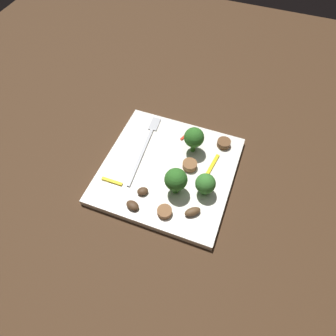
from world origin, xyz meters
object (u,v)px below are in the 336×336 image
object	(u,v)px
sausage_slice_2	(224,143)
pepper_strip_1	(213,165)
plate	(168,170)
mushroom_2	(132,205)
mushroom_0	(193,212)
mushroom_1	(143,191)
pepper_strip_0	(112,181)
sausage_slice_0	(190,165)
pepper_strip_2	(188,134)
sausage_slice_1	(165,212)
broccoli_floret_2	(176,180)
broccoli_floret_1	(205,184)
fork	(146,144)
broccoli_floret_0	(194,138)

from	to	relation	value
sausage_slice_2	pepper_strip_1	bearing A→B (deg)	172.68
plate	mushroom_2	distance (m)	0.11
plate	mushroom_0	world-z (taller)	mushroom_0
mushroom_1	mushroom_2	size ratio (longest dim) A/B	0.82
mushroom_1	pepper_strip_0	bearing A→B (deg)	88.65
sausage_slice_2	sausage_slice_0	bearing A→B (deg)	148.07
pepper_strip_2	sausage_slice_1	bearing A→B (deg)	-174.00
broccoli_floret_2	broccoli_floret_1	bearing A→B (deg)	-72.56
broccoli_floret_2	mushroom_2	xyz separation A→B (m)	(-0.06, 0.06, -0.03)
plate	pepper_strip_2	world-z (taller)	pepper_strip_2
pepper_strip_0	sausage_slice_0	bearing A→B (deg)	-56.38
sausage_slice_2	pepper_strip_1	distance (m)	0.06
mushroom_2	pepper_strip_0	size ratio (longest dim) A/B	0.60
fork	pepper_strip_0	world-z (taller)	same
broccoli_floret_0	mushroom_1	size ratio (longest dim) A/B	2.92
broccoli_floret_0	sausage_slice_1	distance (m)	0.15
sausage_slice_1	fork	bearing A→B (deg)	34.70
plate	broccoli_floret_2	distance (m)	0.07
pepper_strip_0	mushroom_2	bearing A→B (deg)	-120.70
sausage_slice_1	pepper_strip_2	bearing A→B (deg)	6.00
pepper_strip_0	fork	bearing A→B (deg)	-13.13
sausage_slice_1	pepper_strip_0	world-z (taller)	sausage_slice_1
sausage_slice_0	mushroom_1	bearing A→B (deg)	143.79
broccoli_floret_0	mushroom_1	bearing A→B (deg)	156.57
pepper_strip_1	mushroom_0	bearing A→B (deg)	177.63
sausage_slice_1	mushroom_0	bearing A→B (deg)	-69.88
broccoli_floret_1	sausage_slice_2	size ratio (longest dim) A/B	1.77
mushroom_2	pepper_strip_1	size ratio (longest dim) A/B	0.46
broccoli_floret_1	sausage_slice_1	distance (m)	0.09
pepper_strip_2	mushroom_1	bearing A→B (deg)	168.92
fork	pepper_strip_1	world-z (taller)	same
mushroom_2	broccoli_floret_1	bearing A→B (deg)	-56.13
broccoli_floret_0	broccoli_floret_2	distance (m)	0.10
plate	pepper_strip_0	size ratio (longest dim) A/B	6.03
broccoli_floret_2	mushroom_0	bearing A→B (deg)	-127.19
sausage_slice_2	mushroom_0	distance (m)	0.17
sausage_slice_0	pepper_strip_1	world-z (taller)	sausage_slice_0
sausage_slice_1	pepper_strip_0	xyz separation A→B (m)	(0.03, 0.11, -0.00)
broccoli_floret_1	mushroom_0	bearing A→B (deg)	172.35
broccoli_floret_1	mushroom_1	bearing A→B (deg)	111.25
pepper_strip_1	pepper_strip_2	bearing A→B (deg)	49.91
sausage_slice_2	mushroom_2	xyz separation A→B (m)	(-0.19, 0.11, -0.00)
mushroom_1	pepper_strip_2	xyz separation A→B (m)	(0.16, -0.03, -0.00)
sausage_slice_0	mushroom_0	xyz separation A→B (m)	(-0.09, -0.04, -0.00)
broccoli_floret_0	pepper_strip_1	bearing A→B (deg)	-114.44
sausage_slice_1	pepper_strip_1	xyz separation A→B (m)	(0.13, -0.05, -0.00)
sausage_slice_0	mushroom_0	world-z (taller)	same
broccoli_floret_1	broccoli_floret_2	world-z (taller)	broccoli_floret_2
plate	mushroom_2	bearing A→B (deg)	164.07
pepper_strip_2	pepper_strip_1	bearing A→B (deg)	-130.09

